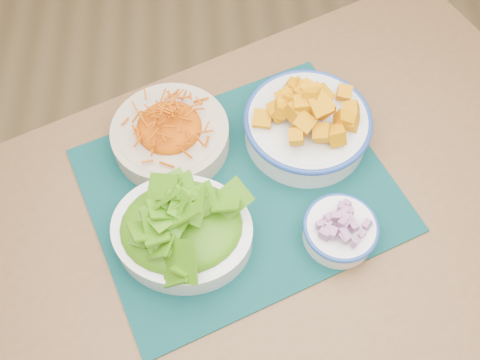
# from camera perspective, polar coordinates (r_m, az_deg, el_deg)

# --- Properties ---
(table) EXTENTS (1.34, 1.15, 0.75)m
(table) POSITION_cam_1_polar(r_m,az_deg,el_deg) (1.02, 5.37, -5.91)
(table) COLOR brown
(table) RESTS_ON ground
(placemat) EXTENTS (0.63, 0.57, 0.00)m
(placemat) POSITION_cam_1_polar(r_m,az_deg,el_deg) (0.94, -0.00, -0.98)
(placemat) COLOR #052728
(placemat) RESTS_ON table
(carrot_bowl) EXTENTS (0.25, 0.25, 0.09)m
(carrot_bowl) POSITION_cam_1_polar(r_m,az_deg,el_deg) (0.96, -7.50, 5.19)
(carrot_bowl) COLOR #C7B194
(carrot_bowl) RESTS_ON placemat
(squash_bowl) EXTENTS (0.25, 0.25, 0.12)m
(squash_bowl) POSITION_cam_1_polar(r_m,az_deg,el_deg) (0.96, 7.27, 6.48)
(squash_bowl) COLOR silver
(squash_bowl) RESTS_ON placemat
(lettuce_bowl) EXTENTS (0.26, 0.24, 0.11)m
(lettuce_bowl) POSITION_cam_1_polar(r_m,az_deg,el_deg) (0.85, -6.27, -4.95)
(lettuce_bowl) COLOR white
(lettuce_bowl) RESTS_ON placemat
(onion_bowl) EXTENTS (0.13, 0.13, 0.06)m
(onion_bowl) POSITION_cam_1_polar(r_m,az_deg,el_deg) (0.88, 10.67, -5.11)
(onion_bowl) COLOR white
(onion_bowl) RESTS_ON placemat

